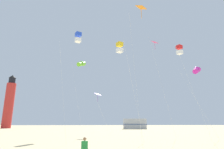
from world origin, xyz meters
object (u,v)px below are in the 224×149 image
(kite_box_gold, at_px, (120,48))
(kite_diamond_orange, at_px, (141,13))
(lighthouse_distant, at_px, (9,103))
(kite_flyer_standing, at_px, (85,147))
(rv_van_silver, at_px, (135,124))
(kite_tube_magenta, at_px, (197,70))
(kite_box_scarlet, at_px, (179,50))
(kite_diamond_rainbow, at_px, (155,46))
(kite_diamond_violet, at_px, (98,96))
(kite_tube_lime, at_px, (81,64))
(kite_box_blue, at_px, (78,38))

(kite_box_gold, bearing_deg, kite_diamond_orange, -57.28)
(lighthouse_distant, bearing_deg, kite_flyer_standing, -59.49)
(kite_flyer_standing, distance_m, kite_diamond_orange, 13.39)
(rv_van_silver, bearing_deg, kite_tube_magenta, -82.15)
(kite_flyer_standing, height_order, kite_box_scarlet, kite_box_scarlet)
(kite_diamond_rainbow, bearing_deg, lighthouse_distant, 136.89)
(kite_diamond_violet, xyz_separation_m, kite_box_gold, (2.60, -11.05, 3.81))
(kite_diamond_rainbow, bearing_deg, kite_tube_lime, 155.91)
(kite_diamond_violet, distance_m, kite_box_blue, 11.87)
(kite_tube_lime, bearing_deg, kite_tube_magenta, -19.35)
(kite_diamond_rainbow, relative_size, kite_tube_lime, 1.12)
(kite_diamond_rainbow, height_order, kite_box_blue, kite_diamond_rainbow)
(kite_diamond_rainbow, height_order, kite_box_gold, kite_diamond_rainbow)
(kite_flyer_standing, height_order, rv_van_silver, rv_van_silver)
(kite_diamond_violet, bearing_deg, kite_flyer_standing, -90.56)
(kite_flyer_standing, bearing_deg, kite_tube_lime, -72.02)
(kite_box_blue, relative_size, rv_van_silver, 1.85)
(kite_box_blue, relative_size, lighthouse_distant, 0.71)
(kite_box_scarlet, distance_m, kite_diamond_orange, 7.87)
(kite_diamond_rainbow, bearing_deg, kite_flyer_standing, -122.35)
(rv_van_silver, bearing_deg, kite_tube_lime, -118.36)
(kite_diamond_rainbow, distance_m, kite_tube_magenta, 6.73)
(lighthouse_distant, bearing_deg, kite_box_scarlet, -45.15)
(kite_tube_lime, bearing_deg, rv_van_silver, 61.64)
(kite_flyer_standing, xyz_separation_m, kite_box_blue, (-1.89, 7.82, 10.67))
(kite_tube_magenta, distance_m, lighthouse_distant, 55.97)
(kite_diamond_rainbow, distance_m, lighthouse_distant, 51.56)
(kite_diamond_orange, bearing_deg, lighthouse_distant, 126.93)
(kite_box_gold, bearing_deg, kite_tube_magenta, 26.44)
(kite_diamond_orange, xyz_separation_m, rv_van_silver, (5.45, 38.30, -11.00))
(kite_flyer_standing, bearing_deg, kite_box_blue, -66.79)
(kite_box_scarlet, relative_size, kite_diamond_orange, 0.85)
(kite_box_gold, bearing_deg, kite_box_blue, 173.05)
(kite_box_scarlet, distance_m, lighthouse_distant, 55.61)
(kite_box_blue, bearing_deg, kite_flyer_standing, -76.39)
(kite_diamond_rainbow, height_order, kite_box_scarlet, kite_diamond_rainbow)
(kite_diamond_rainbow, relative_size, kite_tube_magenta, 1.42)
(kite_tube_lime, relative_size, kite_box_scarlet, 1.10)
(kite_box_scarlet, xyz_separation_m, kite_box_blue, (-12.30, -1.60, 0.63))
(kite_tube_magenta, xyz_separation_m, lighthouse_distant, (-42.94, 35.88, -1.23))
(kite_diamond_violet, bearing_deg, kite_box_scarlet, -40.95)
(kite_diamond_orange, bearing_deg, kite_box_scarlet, 41.03)
(kite_tube_magenta, xyz_separation_m, kite_box_gold, (-11.40, -5.67, 0.85))
(kite_diamond_violet, distance_m, lighthouse_distant, 42.08)
(kite_tube_lime, height_order, rv_van_silver, kite_tube_lime)
(kite_tube_lime, bearing_deg, kite_diamond_violet, -10.90)
(kite_diamond_violet, xyz_separation_m, kite_tube_magenta, (14.00, -5.38, 2.96))
(kite_box_scarlet, xyz_separation_m, kite_diamond_orange, (-5.79, -5.04, 1.74))
(kite_tube_lime, relative_size, kite_tube_magenta, 1.26)
(kite_flyer_standing, xyz_separation_m, kite_tube_magenta, (14.18, 12.92, 8.46))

